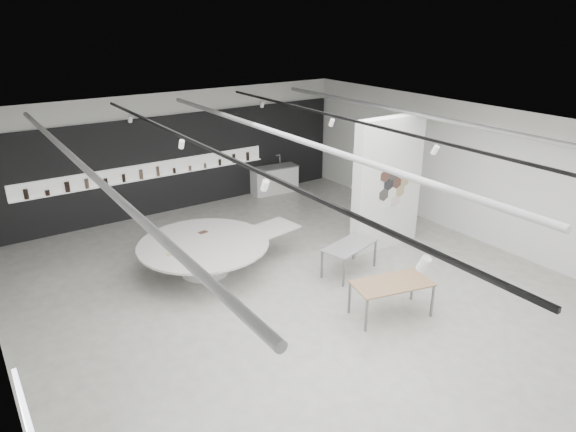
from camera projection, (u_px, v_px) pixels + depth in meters
room at (300, 213)px, 10.98m from camera, size 12.02×14.02×3.82m
back_wall_display at (175, 164)px, 16.52m from camera, size 11.80×0.27×3.10m
partition_column at (387, 184)px, 13.73m from camera, size 2.20×0.38×3.60m
display_island at (207, 252)px, 12.71m from camera, size 4.48×3.71×0.83m
sample_table_wood at (392, 285)px, 10.82m from camera, size 1.82×1.20×0.78m
sample_table_stone at (350, 247)px, 12.65m from camera, size 1.60×1.08×0.75m
kitchen_counter at (274, 180)px, 18.43m from camera, size 1.74×0.82×1.33m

